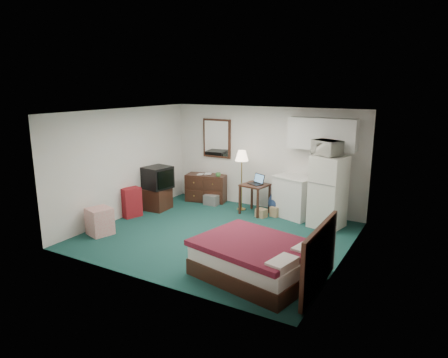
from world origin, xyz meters
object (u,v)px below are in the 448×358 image
Objects in this scene: fridge at (328,192)px; dresser at (206,188)px; bed at (256,259)px; tv_stand at (157,199)px; kitchen_counter at (295,197)px; desk at (255,199)px; floor_lamp at (242,180)px; suitcase at (131,202)px.

dresser is at bearing -173.75° from fridge.
bed is (-0.34, -2.86, -0.49)m from fridge.
kitchen_counter is at bearing 16.70° from tv_stand.
dresser is 1.45× the size of desk.
tv_stand is at bearing 162.59° from bed.
dresser reaches higher than bed.
tv_stand is at bearing -141.77° from kitchen_counter.
bed is at bearing -84.29° from fridge.
bed is (0.50, -3.15, -0.18)m from kitchen_counter.
bed is (2.97, -3.22, -0.07)m from dresser.
desk is at bearing -14.36° from floor_lamp.
suitcase is (-0.15, -0.75, 0.08)m from tv_stand.
desk is at bearing 52.53° from suitcase.
suitcase is at bearing -125.54° from dresser.
dresser is at bearing 176.65° from desk.
fridge is (1.75, -0.04, 0.42)m from desk.
floor_lamp is 2.05× the size of desk.
suitcase is (-3.79, 1.26, 0.06)m from bed.
kitchen_counter reaches higher than tv_stand.
desk reaches higher than bed.
dresser is at bearing 169.37° from floor_lamp.
kitchen_counter is 3.80m from suitcase.
tv_stand is (-2.23, -0.89, -0.09)m from desk.
tv_stand is at bearing -131.79° from dresser.
desk is 1.05× the size of suitcase.
floor_lamp reaches higher than desk.
floor_lamp is (1.15, -0.22, 0.38)m from dresser.
dresser is at bearing 144.13° from bed.
floor_lamp is at bearing 25.38° from tv_stand.
dresser is 2.13m from suitcase.
floor_lamp reaches higher than kitchen_counter.
fridge reaches higher than desk.
dresser is 1.52× the size of suitcase.
suitcase reaches higher than bed.
tv_stand is 0.77m from suitcase.
dresser is 4.38m from bed.
kitchen_counter is (1.32, 0.15, -0.27)m from floor_lamp.
suitcase is (-1.97, -1.75, -0.39)m from floor_lamp.
dresser reaches higher than tv_stand.
dresser is at bearing -163.40° from kitchen_counter.
dresser is 1.79× the size of tv_stand.
fridge is at bearing 6.91° from desk.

